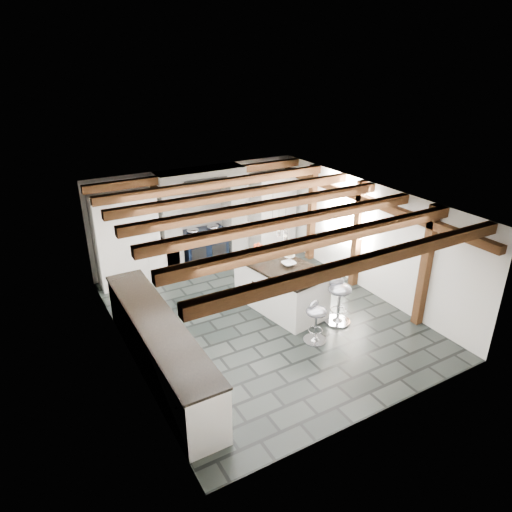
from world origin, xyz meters
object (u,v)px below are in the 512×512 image
kitchen_island (281,286)px  bar_stool_far (316,318)px  range_cooker (204,247)px  bar_stool_near (339,296)px

kitchen_island → bar_stool_far: kitchen_island is taller
kitchen_island → range_cooker: bearing=91.5°
range_cooker → bar_stool_far: 3.83m
kitchen_island → bar_stool_near: (0.64, -0.98, 0.07)m
bar_stool_near → bar_stool_far: (-0.74, -0.29, -0.08)m
kitchen_island → bar_stool_far: 1.27m
range_cooker → bar_stool_near: bearing=-72.0°
bar_stool_near → bar_stool_far: bearing=-145.8°
range_cooker → bar_stool_near: size_ratio=1.13×
kitchen_island → bar_stool_far: size_ratio=2.66×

